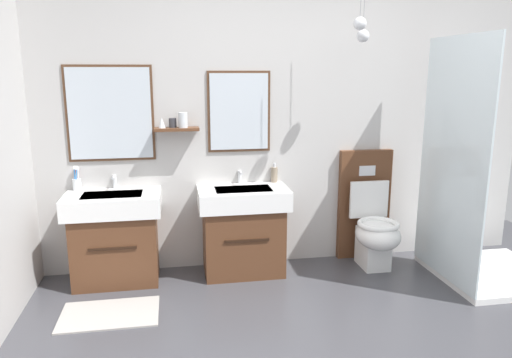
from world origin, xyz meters
TOP-DOWN VIEW (x-y plane):
  - wall_back at (-0.02, 1.74)m, footprint 4.41×0.63m
  - bath_mat at (-1.46, 0.90)m, footprint 0.68×0.44m
  - vanity_sink_left at (-1.46, 1.49)m, footprint 0.74×0.47m
  - tap_on_left_sink at (-1.46, 1.66)m, footprint 0.03×0.13m
  - vanity_sink_right at (-0.42, 1.49)m, footprint 0.74×0.47m
  - tap_on_right_sink at (-0.42, 1.66)m, footprint 0.03×0.13m
  - toilet at (0.72, 1.49)m, footprint 0.48×0.62m
  - toothbrush_cup at (-1.75, 1.65)m, footprint 0.07×0.07m
  - soap_dispenser at (-0.12, 1.66)m, footprint 0.06×0.06m
  - shower_tray at (1.45, 1.02)m, footprint 0.94×0.91m

SIDE VIEW (x-z plane):
  - bath_mat at x=-1.46m, z-range 0.00..0.01m
  - toilet at x=0.72m, z-range -0.12..0.88m
  - vanity_sink_left at x=-1.46m, z-range 0.02..0.76m
  - vanity_sink_right at x=-0.42m, z-range 0.02..0.76m
  - shower_tray at x=1.45m, z-range -0.56..1.39m
  - toothbrush_cup at x=-1.75m, z-range 0.70..0.90m
  - soap_dispenser at x=-0.12m, z-range 0.73..0.89m
  - tap_on_left_sink at x=-1.46m, z-range 0.75..0.87m
  - tap_on_right_sink at x=-0.42m, z-range 0.75..0.87m
  - wall_back at x=-0.02m, z-range 0.00..2.59m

